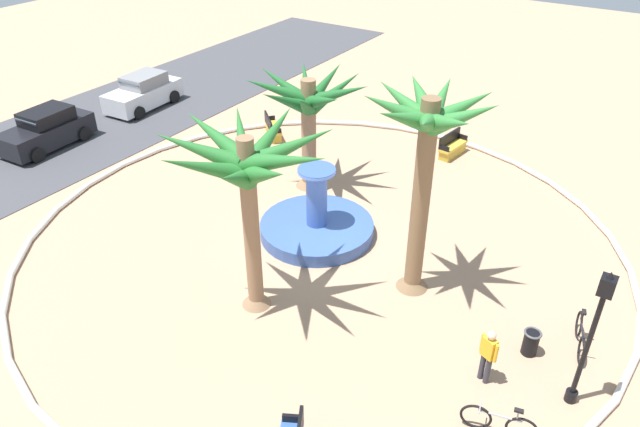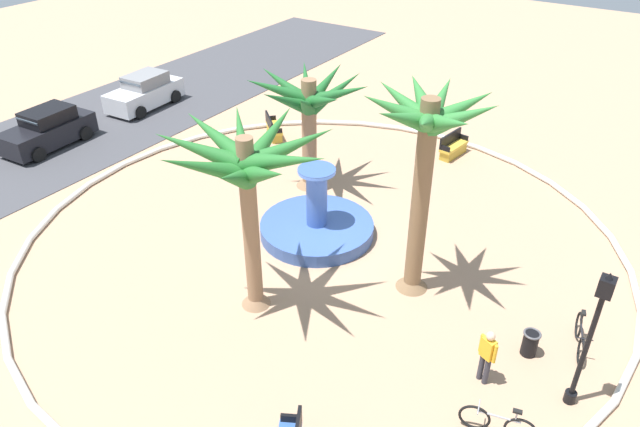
% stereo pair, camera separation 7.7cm
% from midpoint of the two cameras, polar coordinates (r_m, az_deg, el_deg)
% --- Properties ---
extents(ground_plane, '(80.00, 80.00, 0.00)m').
position_cam_midpoint_polar(ground_plane, '(19.90, 0.24, -2.62)').
color(ground_plane, tan).
extents(plaza_curb, '(19.76, 19.76, 0.20)m').
position_cam_midpoint_polar(plaza_curb, '(19.84, 0.24, -2.38)').
color(plaza_curb, silver).
rests_on(plaza_curb, ground).
extents(street_asphalt, '(48.00, 8.00, 0.03)m').
position_cam_midpoint_polar(street_asphalt, '(29.23, -24.07, 6.44)').
color(street_asphalt, '#424247').
rests_on(street_asphalt, ground).
extents(fountain, '(3.86, 3.86, 2.52)m').
position_cam_midpoint_polar(fountain, '(20.02, -0.20, -1.18)').
color(fountain, '#38569E').
rests_on(fountain, ground).
extents(palm_tree_near_fountain, '(3.62, 3.58, 6.26)m').
position_cam_midpoint_polar(palm_tree_near_fountain, '(15.65, 10.32, 6.65)').
color(palm_tree_near_fountain, brown).
rests_on(palm_tree_near_fountain, ground).
extents(palm_tree_by_curb, '(4.46, 4.55, 4.55)m').
position_cam_midpoint_polar(palm_tree_by_curb, '(21.67, -0.95, 10.39)').
color(palm_tree_by_curb, '#8E6B4C').
rests_on(palm_tree_by_curb, ground).
extents(palm_tree_mid_plaza, '(4.54, 4.75, 5.54)m').
position_cam_midpoint_polar(palm_tree_mid_plaza, '(15.00, -7.00, 4.07)').
color(palm_tree_mid_plaza, '#8E6B4C').
rests_on(palm_tree_mid_plaza, ground).
extents(bench_east, '(1.65, 0.72, 1.00)m').
position_cam_midpoint_polar(bench_east, '(25.90, 12.81, 6.18)').
color(bench_east, gold).
rests_on(bench_east, ground).
extents(bench_north, '(1.45, 1.52, 1.00)m').
position_cam_midpoint_polar(bench_north, '(27.06, -4.43, 8.06)').
color(bench_north, gold).
rests_on(bench_north, ground).
extents(lamppost, '(0.32, 0.32, 3.88)m').
position_cam_midpoint_polar(lamppost, '(14.50, 24.92, -10.24)').
color(lamppost, black).
rests_on(lamppost, ground).
extents(trash_bin, '(0.46, 0.46, 0.73)m').
position_cam_midpoint_polar(trash_bin, '(16.56, 19.77, -11.66)').
color(trash_bin, black).
rests_on(trash_bin, ground).
extents(bicycle_red_frame, '(0.54, 1.69, 0.94)m').
position_cam_midpoint_polar(bicycle_red_frame, '(14.52, 16.93, -18.80)').
color(bicycle_red_frame, black).
rests_on(bicycle_red_frame, ground).
extents(bicycle_by_lamppost, '(1.67, 0.60, 0.94)m').
position_cam_midpoint_polar(bicycle_by_lamppost, '(17.22, 23.94, -10.82)').
color(bicycle_by_lamppost, black).
rests_on(bicycle_by_lamppost, ground).
extents(person_cyclist_helmet, '(0.32, 0.49, 1.60)m').
position_cam_midpoint_polar(person_cyclist_helmet, '(15.18, 15.97, -12.95)').
color(person_cyclist_helmet, '#33333D').
rests_on(person_cyclist_helmet, ground).
extents(parked_car_leftmost, '(4.09, 2.10, 1.67)m').
position_cam_midpoint_polar(parked_car_leftmost, '(28.53, -24.74, 7.38)').
color(parked_car_leftmost, black).
rests_on(parked_car_leftmost, ground).
extents(parked_car_second, '(4.09, 2.09, 1.67)m').
position_cam_midpoint_polar(parked_car_second, '(31.43, -16.51, 11.18)').
color(parked_car_second, silver).
rests_on(parked_car_second, ground).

